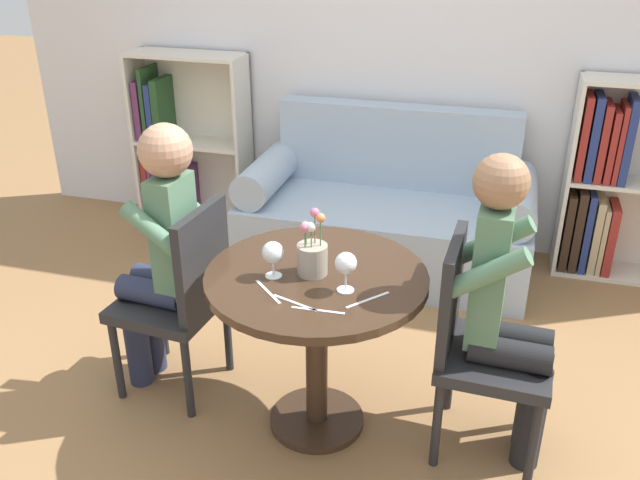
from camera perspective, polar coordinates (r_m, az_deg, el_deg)
The scene contains 17 objects.
ground_plane at distance 3.01m, azimuth -0.27°, elevation -15.04°, with size 16.00×16.00×0.00m, color olive.
back_wall at distance 4.21m, azimuth 7.43°, elevation 17.34°, with size 5.20×0.05×2.70m.
round_table at distance 2.67m, azimuth -0.30°, elevation -5.88°, with size 0.86×0.86×0.73m.
couch at distance 4.10m, azimuth 5.65°, elevation 2.00°, with size 1.69×0.80×0.92m.
bookshelf_left at distance 4.72m, azimuth -11.59°, elevation 7.49°, with size 0.76×0.28×1.16m.
bookshelf_right at distance 4.25m, azimuth 23.55°, elevation 4.30°, with size 0.76×0.28×1.16m.
chair_left at distance 2.97m, azimuth -11.53°, elevation -4.39°, with size 0.45×0.45×0.90m.
chair_right at distance 2.69m, azimuth 13.15°, elevation -8.20°, with size 0.44×0.44×0.90m.
person_left at distance 2.94m, azimuth -13.23°, elevation -0.97°, with size 0.44×0.36×1.24m.
person_right at distance 2.60m, azimuth 15.47°, elevation -5.56°, with size 0.43×0.35×1.24m.
wine_glass_left at distance 2.53m, azimuth -3.99°, elevation -1.14°, with size 0.08×0.08×0.14m.
wine_glass_right at distance 2.43m, azimuth 2.20°, elevation -2.07°, with size 0.08×0.08×0.15m.
flower_vase at distance 2.56m, azimuth -0.65°, elevation -1.21°, with size 0.12×0.12×0.26m.
knife_left_setting at distance 2.40m, azimuth -2.13°, elevation -5.31°, with size 0.18×0.07×0.00m.
fork_left_setting at distance 2.42m, azimuth 4.05°, elevation -5.06°, with size 0.13×0.15×0.00m.
knife_right_setting at distance 2.36m, azimuth -0.17°, elevation -5.94°, with size 0.19×0.02×0.00m.
fork_right_setting at distance 2.47m, azimuth -4.40°, elevation -4.36°, with size 0.14×0.14×0.00m.
Camera 1 is at (0.63, -2.17, 1.98)m, focal length 38.00 mm.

